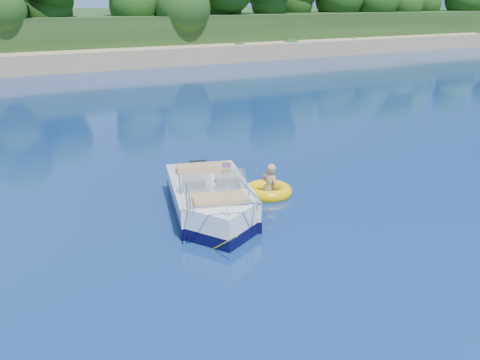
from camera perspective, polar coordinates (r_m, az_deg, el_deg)
The scene contains 5 objects.
ground at distance 13.50m, azimuth 14.56°, elevation -5.57°, with size 160.00×160.00×0.00m, color #091745.
shoreline at distance 73.06m, azimuth -23.73°, elevation 13.69°, with size 170.00×59.00×6.00m.
motorboat at distance 14.07m, azimuth -3.03°, elevation -2.37°, with size 2.98×5.35×1.84m.
tow_tube at distance 15.63m, azimuth 2.98°, elevation -1.20°, with size 1.86×1.86×0.38m.
boy at distance 15.58m, azimuth 3.02°, elevation -1.65°, with size 0.57×0.37×1.56m, color tan.
Camera 1 is at (-8.88, -8.61, 5.40)m, focal length 40.00 mm.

